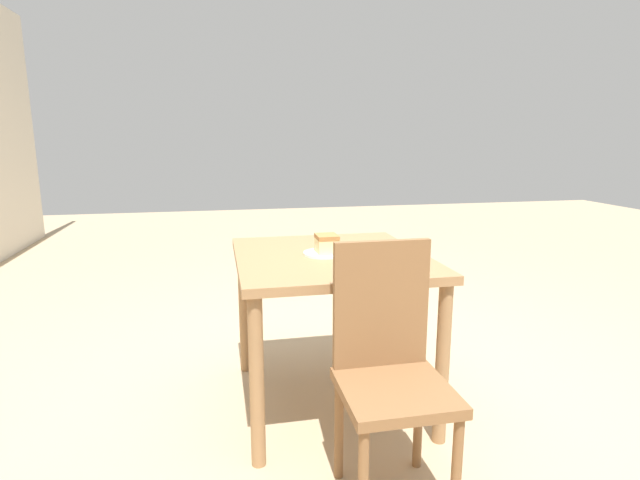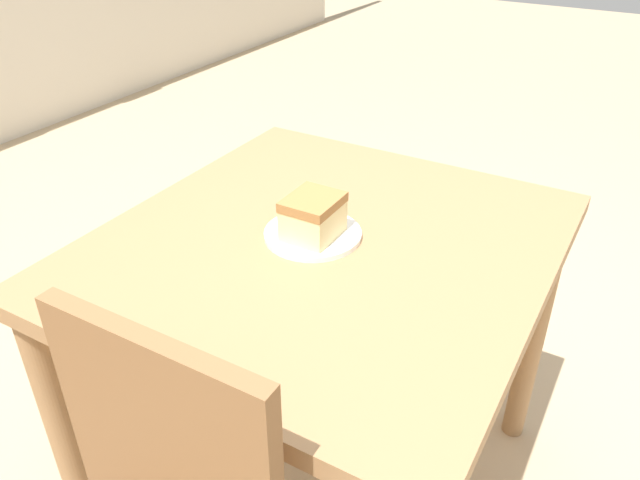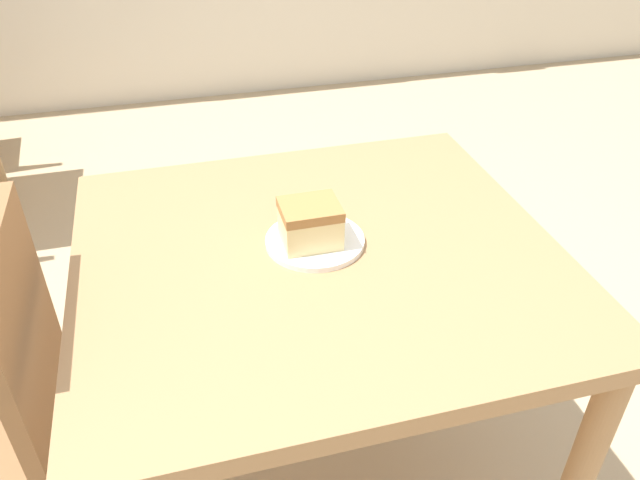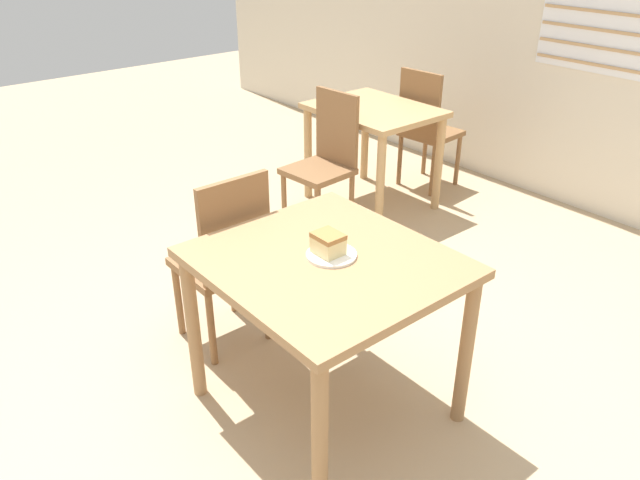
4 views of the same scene
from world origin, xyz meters
name	(u,v)px [view 3 (image 3 of 4)]	position (x,y,z in m)	size (l,w,h in m)	color
dining_table_near	(318,292)	(0.01, 0.17, 0.66)	(0.97, 0.89, 0.77)	#9E754C
plate	(315,241)	(0.01, 0.19, 0.78)	(0.20, 0.20, 0.01)	white
cake_slice	(311,223)	(0.00, 0.19, 0.83)	(0.12, 0.10, 0.09)	beige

